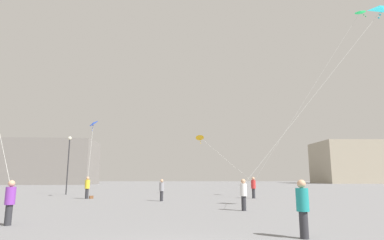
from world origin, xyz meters
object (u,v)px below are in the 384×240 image
(person_in_yellow, at_px, (87,187))
(person_in_white, at_px, (243,193))
(person_in_grey, at_px, (162,189))
(person_in_purple, at_px, (10,200))
(building_centre_hall, at_px, (363,163))
(kite_cobalt_diamond, at_px, (93,124))
(kite_emerald_diamond, at_px, (358,16))
(person_in_red, at_px, (253,187))
(kite_cyan_delta, at_px, (379,14))
(lamppost_east, at_px, (69,156))
(kite_amber_diamond, at_px, (200,138))
(handbag_beside_flyer, at_px, (91,197))
(building_left_hall, at_px, (52,162))
(person_in_teal, at_px, (303,206))

(person_in_yellow, bearing_deg, person_in_white, 125.80)
(person_in_yellow, bearing_deg, person_in_grey, 143.47)
(person_in_purple, distance_m, building_centre_hall, 106.91)
(kite_cobalt_diamond, bearing_deg, kite_emerald_diamond, -7.86)
(person_in_yellow, distance_m, building_centre_hall, 96.43)
(person_in_purple, distance_m, person_in_red, 19.25)
(person_in_purple, xyz_separation_m, person_in_white, (9.28, 5.24, 0.02))
(kite_cyan_delta, distance_m, lamppost_east, 29.43)
(kite_cobalt_diamond, xyz_separation_m, kite_amber_diamond, (9.75, 6.15, -0.53))
(person_in_yellow, xyz_separation_m, person_in_white, (11.39, -9.42, -0.08))
(person_in_red, distance_m, person_in_grey, 8.05)
(person_in_yellow, distance_m, person_in_white, 14.78)
(lamppost_east, bearing_deg, kite_cobalt_diamond, -50.72)
(person_in_purple, height_order, kite_emerald_diamond, kite_emerald_diamond)
(person_in_white, bearing_deg, kite_emerald_diamond, 95.20)
(building_centre_hall, bearing_deg, kite_emerald_diamond, -117.25)
(person_in_white, relative_size, kite_cobalt_diamond, 0.29)
(kite_amber_diamond, distance_m, building_centre_hall, 84.34)
(kite_cobalt_diamond, xyz_separation_m, building_centre_hall, (61.90, 72.43, -0.10))
(person_in_white, bearing_deg, building_centre_hall, 119.39)
(handbag_beside_flyer, bearing_deg, person_in_red, 2.43)
(person_in_grey, height_order, building_left_hall, building_left_hall)
(person_in_yellow, xyz_separation_m, kite_amber_diamond, (9.44, 7.72, 4.98))
(person_in_teal, distance_m, person_in_grey, 15.51)
(kite_cyan_delta, relative_size, kite_amber_diamond, 1.30)
(kite_emerald_diamond, distance_m, kite_amber_diamond, 18.61)
(kite_emerald_diamond, relative_size, kite_cobalt_diamond, 2.61)
(person_in_teal, xyz_separation_m, kite_cyan_delta, (7.04, 6.75, 9.67))
(kite_amber_diamond, bearing_deg, lamppost_east, -174.70)
(person_in_red, height_order, person_in_white, person_in_red)
(kite_cobalt_diamond, distance_m, handbag_beside_flyer, 6.58)
(person_in_yellow, xyz_separation_m, lamppost_east, (-4.29, 6.45, 2.92))
(building_left_hall, bearing_deg, person_in_teal, -61.16)
(person_in_grey, bearing_deg, person_in_white, -151.80)
(kite_cobalt_diamond, height_order, building_centre_hall, building_centre_hall)
(person_in_red, bearing_deg, person_in_teal, 99.43)
(person_in_white, bearing_deg, person_in_teal, -25.57)
(kite_amber_diamond, bearing_deg, handbag_beside_flyer, -140.04)
(kite_cyan_delta, xyz_separation_m, handbag_beside_flyer, (-18.62, 10.41, -10.45))
(kite_emerald_diamond, relative_size, building_left_hall, 0.64)
(person_in_white, relative_size, building_centre_hall, 0.06)
(person_in_red, height_order, lamppost_east, lamppost_east)
(kite_cyan_delta, bearing_deg, person_in_red, 115.38)
(building_left_hall, bearing_deg, kite_amber_diamond, -52.01)
(person_in_yellow, relative_size, person_in_red, 1.02)
(person_in_grey, distance_m, lamppost_east, 14.30)
(person_in_teal, distance_m, lamppost_east, 28.72)
(person_in_white, height_order, kite_cobalt_diamond, kite_cobalt_diamond)
(person_in_purple, relative_size, person_in_grey, 1.01)
(building_centre_hall, xyz_separation_m, handbag_beside_flyer, (-61.24, -73.90, -6.28))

